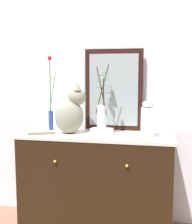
# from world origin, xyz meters

# --- Properties ---
(wall_back) EXTENTS (4.40, 0.08, 2.60)m
(wall_back) POSITION_xyz_m (0.00, 0.30, 1.30)
(wall_back) COLOR silver
(wall_back) RESTS_ON ground_plane
(sideboard) EXTENTS (1.26, 0.46, 0.83)m
(sideboard) POSITION_xyz_m (0.00, -0.00, 0.42)
(sideboard) COLOR black
(sideboard) RESTS_ON ground_plane
(mirror_leaning) EXTENTS (0.50, 0.03, 0.70)m
(mirror_leaning) POSITION_xyz_m (0.12, 0.20, 1.18)
(mirror_leaning) COLOR black
(mirror_leaning) RESTS_ON sideboard
(cat_sitting) EXTENTS (0.46, 0.26, 0.42)m
(cat_sitting) POSITION_xyz_m (-0.21, -0.02, 1.01)
(cat_sitting) COLOR gray
(cat_sitting) RESTS_ON sideboard
(vase_slim_green) EXTENTS (0.07, 0.04, 0.64)m
(vase_slim_green) POSITION_xyz_m (-0.40, 0.05, 1.01)
(vase_slim_green) COLOR navy
(vase_slim_green) RESTS_ON sideboard
(bowl_porcelain) EXTENTS (0.19, 0.19, 0.05)m
(bowl_porcelain) POSITION_xyz_m (0.05, -0.02, 0.86)
(bowl_porcelain) COLOR white
(bowl_porcelain) RESTS_ON sideboard
(vase_glass_clear) EXTENTS (0.15, 0.24, 0.52)m
(vase_glass_clear) POSITION_xyz_m (0.05, -0.02, 1.02)
(vase_glass_clear) COLOR silver
(vase_glass_clear) RESTS_ON bowl_porcelain
(jar_lidded_porcelain) EXTENTS (0.10, 0.10, 0.31)m
(jar_lidded_porcelain) POSITION_xyz_m (0.41, -0.02, 0.97)
(jar_lidded_porcelain) COLOR white
(jar_lidded_porcelain) RESTS_ON sideboard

